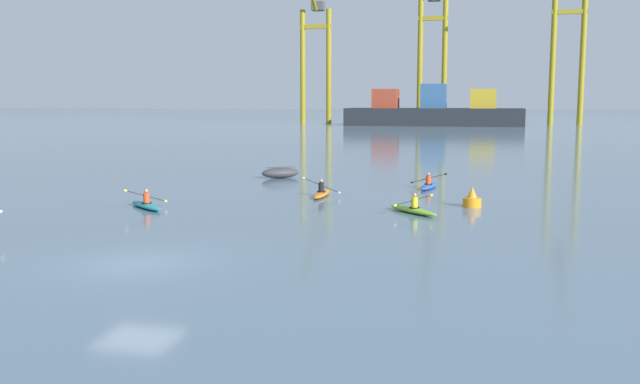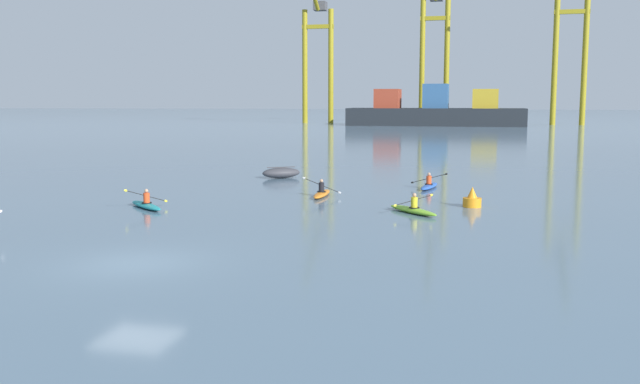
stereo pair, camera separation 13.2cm
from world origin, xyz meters
The scene contains 11 objects.
ground_plane centered at (0.00, 0.00, 0.00)m, with size 800.00×800.00×0.00m, color slate.
container_barge centered at (1.97, 127.10, 2.81)m, with size 36.16×9.41×8.54m.
gantry_crane_west centered at (-25.39, 137.10, 17.40)m, with size 7.28×18.04×34.93m.
gantry_crane_west_mid centered at (0.61, 141.97, 18.41)m, with size 6.70×15.65×38.20m.
gantry_crane_east_mid centered at (29.13, 136.85, 18.40)m, with size 7.16×17.19×36.62m.
capsized_dinghy centered at (-2.24, 24.96, 0.35)m, with size 2.78×2.33×0.76m.
channel_buoy centered at (10.40, 14.63, 0.36)m, with size 0.90×0.90×1.00m.
kayak_orange centered at (2.38, 16.74, 0.17)m, with size 2.17×3.41×1.07m.
kayak_blue centered at (7.85, 21.49, 0.17)m, with size 2.20×3.45×0.98m.
kayak_teal centered at (-5.00, 10.75, 0.17)m, with size 2.91×2.74×1.02m.
kayak_lime centered at (7.75, 12.08, 0.17)m, with size 2.73×2.92×0.95m.
Camera 1 is at (10.43, -20.07, 5.18)m, focal length 39.26 mm.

